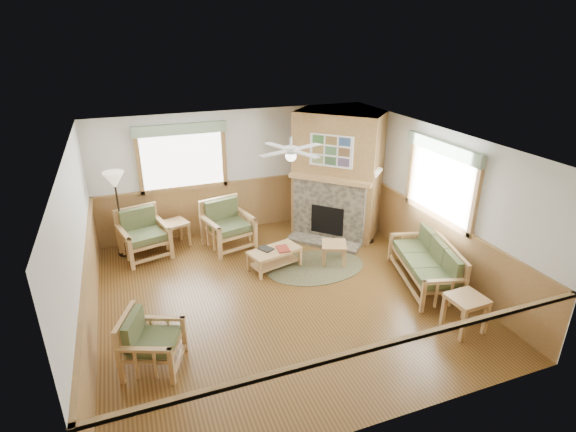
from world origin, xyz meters
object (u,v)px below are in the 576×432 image
object	(u,v)px
footstool	(334,253)
floor_lamp_right	(370,206)
armchair_back_left	(144,235)
armchair_back_right	(228,226)
armchair_left	(153,341)
end_table_sofa	(465,313)
coffee_table	(275,259)
end_table_chairs	(176,234)
floor_lamp_left	(120,214)
sofa	(425,262)

from	to	relation	value
footstool	floor_lamp_right	world-z (taller)	floor_lamp_right
armchair_back_left	floor_lamp_right	size ratio (longest dim) A/B	0.59
footstool	floor_lamp_right	bearing A→B (deg)	27.73
armchair_back_right	footstool	size ratio (longest dim) A/B	2.11
armchair_left	end_table_sofa	xyz separation A→B (m)	(4.50, -0.83, -0.12)
coffee_table	end_table_chairs	world-z (taller)	end_table_chairs
armchair_back_right	end_table_sofa	size ratio (longest dim) A/B	1.70
end_table_chairs	floor_lamp_left	xyz separation A→B (m)	(-1.03, -0.01, 0.61)
armchair_left	coffee_table	xyz separation A→B (m)	(2.42, 1.99, -0.21)
coffee_table	floor_lamp_left	size ratio (longest dim) A/B	0.56
armchair_back_left	end_table_chairs	xyz separation A→B (m)	(0.64, 0.27, -0.21)
armchair_back_right	floor_lamp_left	bearing A→B (deg)	154.40
armchair_left	coffee_table	distance (m)	3.14
sofa	footstool	distance (m)	1.74
sofa	armchair_back_left	bearing A→B (deg)	-105.88
armchair_back_left	floor_lamp_left	bearing A→B (deg)	132.88
floor_lamp_left	end_table_chairs	bearing A→B (deg)	0.56
armchair_left	footstool	bearing A→B (deg)	-41.12
armchair_back_right	floor_lamp_right	size ratio (longest dim) A/B	0.60
armchair_back_right	floor_lamp_left	xyz separation A→B (m)	(-2.07, 0.44, 0.39)
end_table_sofa	footstool	bearing A→B (deg)	109.26
armchair_back_left	coffee_table	xyz separation A→B (m)	(2.28, -1.36, -0.29)
sofa	floor_lamp_left	distance (m)	5.91
coffee_table	end_table_sofa	world-z (taller)	end_table_sofa
coffee_table	end_table_chairs	distance (m)	2.32
armchair_back_left	armchair_back_right	distance (m)	1.69
armchair_back_right	armchair_left	distance (m)	3.65
floor_lamp_left	armchair_back_left	bearing A→B (deg)	-32.96
armchair_left	floor_lamp_right	xyz separation A→B (m)	(4.70, 2.38, 0.41)
armchair_back_left	floor_lamp_left	xyz separation A→B (m)	(-0.40, 0.26, 0.40)
end_table_chairs	footstool	size ratio (longest dim) A/B	1.18
floor_lamp_right	end_table_chairs	bearing A→B (deg)	162.53
coffee_table	footstool	distance (m)	1.18
coffee_table	floor_lamp_left	xyz separation A→B (m)	(-2.68, 1.62, 0.69)
armchair_left	end_table_sofa	distance (m)	4.58
armchair_back_left	armchair_left	xyz separation A→B (m)	(-0.13, -3.35, -0.07)
footstool	end_table_chairs	bearing A→B (deg)	147.11
coffee_table	floor_lamp_right	distance (m)	2.39
armchair_back_left	floor_lamp_right	bearing A→B (deg)	-26.14
sofa	floor_lamp_right	bearing A→B (deg)	-162.52
end_table_sofa	sofa	bearing A→B (deg)	79.37
floor_lamp_right	coffee_table	bearing A→B (deg)	-170.16
sofa	armchair_left	distance (m)	4.79
armchair_left	floor_lamp_left	xyz separation A→B (m)	(-0.26, 3.61, 0.47)
end_table_chairs	coffee_table	bearing A→B (deg)	-44.69
end_table_chairs	floor_lamp_left	distance (m)	1.20
armchair_left	coffee_table	world-z (taller)	armchair_left
coffee_table	footstool	world-z (taller)	footstool
armchair_left	end_table_sofa	world-z (taller)	armchair_left
end_table_chairs	floor_lamp_right	xyz separation A→B (m)	(3.92, -1.23, 0.55)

